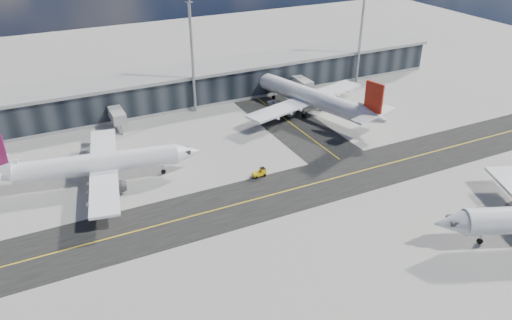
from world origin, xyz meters
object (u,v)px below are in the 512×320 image
object	(u,v)px
airliner_af	(94,164)
baggage_tug	(260,172)
service_van	(276,104)
airliner_redtail	(312,98)

from	to	relation	value
airliner_af	baggage_tug	xyz separation A→B (m)	(29.23, -11.74, -3.12)
baggage_tug	service_van	distance (m)	36.24
airliner_redtail	airliner_af	bearing A→B (deg)	174.85
baggage_tug	service_van	world-z (taller)	baggage_tug
airliner_af	baggage_tug	distance (m)	31.65
airliner_redtail	service_van	world-z (taller)	airliner_redtail
airliner_af	service_van	xyz separation A→B (m)	(49.05, 18.60, -3.23)
service_van	baggage_tug	bearing A→B (deg)	-138.14
baggage_tug	service_van	bearing A→B (deg)	145.76
airliner_af	airliner_redtail	bearing A→B (deg)	111.41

